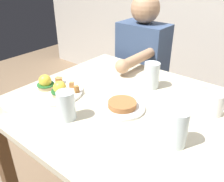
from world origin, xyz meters
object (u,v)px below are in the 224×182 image
(water_glass_extra, at_px, (67,107))
(side_plate, at_px, (122,106))
(coffee_mug, at_px, (215,103))
(water_glass_far, at_px, (151,77))
(eggs_benedict_plate, at_px, (54,89))
(water_glass_near, at_px, (177,131))
(diner_person, at_px, (140,67))
(dining_table, at_px, (140,130))

(water_glass_extra, distance_m, side_plate, 0.24)
(coffee_mug, bearing_deg, water_glass_far, 172.54)
(eggs_benedict_plate, xyz_separation_m, side_plate, (0.34, 0.10, -0.01))
(eggs_benedict_plate, height_order, coffee_mug, coffee_mug)
(coffee_mug, height_order, water_glass_near, water_glass_near)
(coffee_mug, distance_m, water_glass_near, 0.29)
(water_glass_extra, height_order, diner_person, diner_person)
(water_glass_extra, bearing_deg, water_glass_near, 17.47)
(water_glass_near, xyz_separation_m, water_glass_far, (-0.29, 0.33, -0.00))
(dining_table, distance_m, coffee_mug, 0.34)
(coffee_mug, bearing_deg, water_glass_extra, -137.41)
(eggs_benedict_plate, relative_size, side_plate, 1.35)
(water_glass_near, distance_m, side_plate, 0.29)
(water_glass_extra, xyz_separation_m, side_plate, (0.13, 0.20, -0.04))
(eggs_benedict_plate, distance_m, diner_person, 0.75)
(coffee_mug, bearing_deg, diner_person, 146.31)
(eggs_benedict_plate, height_order, water_glass_far, water_glass_far)
(dining_table, height_order, eggs_benedict_plate, eggs_benedict_plate)
(coffee_mug, xyz_separation_m, water_glass_far, (-0.33, 0.04, 0.01))
(water_glass_extra, distance_m, diner_person, 0.87)
(water_glass_near, relative_size, water_glass_extra, 1.12)
(diner_person, bearing_deg, side_plate, -63.39)
(dining_table, xyz_separation_m, water_glass_extra, (-0.21, -0.24, 0.16))
(water_glass_near, height_order, diner_person, diner_person)
(water_glass_near, bearing_deg, dining_table, 152.33)
(dining_table, bearing_deg, eggs_benedict_plate, -161.58)
(water_glass_near, relative_size, water_glass_far, 1.04)
(dining_table, distance_m, water_glass_far, 0.28)
(eggs_benedict_plate, height_order, side_plate, eggs_benedict_plate)
(water_glass_far, bearing_deg, side_plate, -87.40)
(water_glass_near, distance_m, water_glass_far, 0.44)
(water_glass_near, xyz_separation_m, diner_person, (-0.61, 0.71, -0.15))
(eggs_benedict_plate, xyz_separation_m, coffee_mug, (0.66, 0.31, 0.03))
(eggs_benedict_plate, relative_size, diner_person, 0.24)
(coffee_mug, height_order, side_plate, coffee_mug)
(dining_table, relative_size, eggs_benedict_plate, 4.44)
(side_plate, relative_size, diner_person, 0.18)
(eggs_benedict_plate, xyz_separation_m, water_glass_extra, (0.21, -0.10, 0.03))
(coffee_mug, bearing_deg, water_glass_near, -97.17)
(water_glass_far, bearing_deg, dining_table, -68.31)
(coffee_mug, distance_m, diner_person, 0.78)
(eggs_benedict_plate, bearing_deg, water_glass_far, 47.25)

